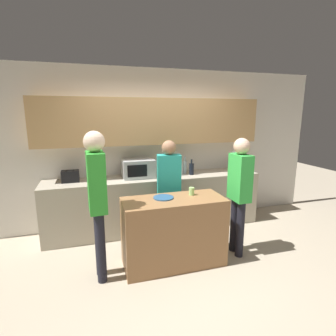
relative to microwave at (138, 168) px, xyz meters
name	(u,v)px	position (x,y,z in m)	size (l,w,h in m)	color
ground_plane	(184,273)	(0.28, -1.43, -1.07)	(14.00, 14.00, 0.00)	#BCAD93
back_wall	(151,138)	(0.28, 0.23, 0.47)	(6.40, 0.40, 2.70)	silver
back_counter	(156,202)	(0.28, -0.04, -0.61)	(3.60, 0.62, 0.92)	#B7AD99
kitchen_island	(174,232)	(0.23, -1.18, -0.62)	(1.31, 0.56, 0.90)	#996B42
microwave	(138,168)	(0.00, 0.00, 0.00)	(0.52, 0.39, 0.30)	#B7BABC
toaster	(70,176)	(-1.06, 0.00, -0.06)	(0.26, 0.16, 0.18)	black
potted_plant	(234,160)	(1.78, 0.00, 0.05)	(0.14, 0.14, 0.40)	#333D4C
bottle_0	(172,168)	(0.61, 0.04, -0.03)	(0.08, 0.08, 0.31)	#472814
bottle_1	(181,170)	(0.72, -0.07, -0.05)	(0.07, 0.07, 0.25)	silver
bottle_2	(185,167)	(0.83, 0.03, -0.03)	(0.07, 0.07, 0.30)	silver
bottle_3	(191,169)	(0.91, -0.08, -0.05)	(0.08, 0.08, 0.27)	black
plate_on_island	(163,198)	(0.12, -1.11, -0.16)	(0.26, 0.26, 0.01)	#2D5684
cup_0	(192,191)	(0.51, -1.09, -0.12)	(0.07, 0.07, 0.10)	#AAE484
person_left	(169,184)	(0.33, -0.64, -0.13)	(0.37, 0.25, 1.58)	black
person_center	(97,193)	(-0.70, -1.23, 0.00)	(0.23, 0.35, 1.78)	black
person_right	(239,187)	(1.16, -1.20, -0.09)	(0.22, 0.34, 1.64)	black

